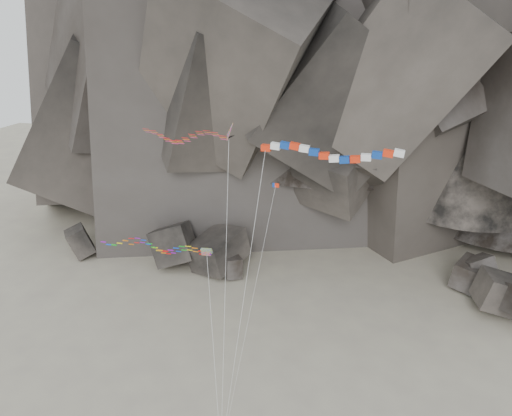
% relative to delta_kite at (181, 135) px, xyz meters
% --- Properties ---
extents(headland, '(110.00, 70.00, 84.00)m').
position_rel_delta_kite_xyz_m(headland, '(2.20, 68.94, 11.39)').
color(headland, '#4D453F').
rests_on(headland, ground).
extents(boulder_field, '(79.00, 18.48, 9.07)m').
position_rel_delta_kite_xyz_m(boulder_field, '(6.01, 31.93, -28.21)').
color(boulder_field, '#47423F').
rests_on(boulder_field, ground).
extents(delta_kite, '(9.30, 6.62, 30.45)m').
position_rel_delta_kite_xyz_m(delta_kite, '(0.00, 0.00, 0.00)').
color(delta_kite, red).
rests_on(delta_kite, ground).
extents(banner_kite, '(13.74, 5.18, 29.30)m').
position_rel_delta_kite_xyz_m(banner_kite, '(13.05, -1.56, -0.38)').
color(banner_kite, red).
rests_on(banner_kite, ground).
extents(parafoil_kite, '(15.08, 7.49, 17.94)m').
position_rel_delta_kite_xyz_m(parafoil_kite, '(-4.42, 1.01, -11.52)').
color(parafoil_kite, '#BEDC0C').
rests_on(parafoil_kite, ground).
extents(pennant_kite, '(3.01, 9.72, 24.06)m').
position_rel_delta_kite_xyz_m(pennant_kite, '(7.12, 1.74, -9.66)').
color(pennant_kite, red).
rests_on(pennant_kite, ground).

